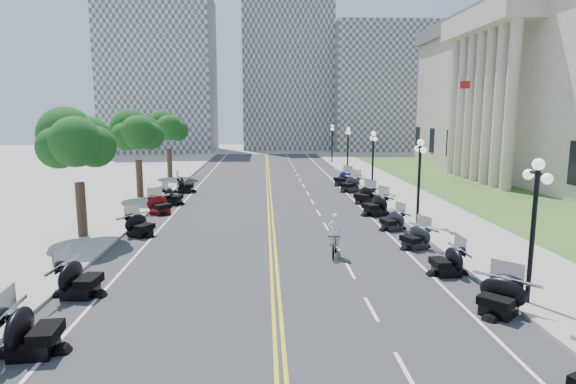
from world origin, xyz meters
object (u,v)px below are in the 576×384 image
object	(u,v)px
flagpole	(457,130)
bicycle	(334,245)
motorcycle_n_3	(499,295)
cyclist_rider	(335,215)

from	to	relation	value
flagpole	bicycle	distance (m)	28.70
flagpole	bicycle	size ratio (longest dim) A/B	5.25
motorcycle_n_3	cyclist_rider	size ratio (longest dim) A/B	1.15
motorcycle_n_3	cyclist_rider	world-z (taller)	cyclist_rider
flagpole	cyclist_rider	xyz separation A→B (m)	(-15.18, -23.95, -3.01)
flagpole	cyclist_rider	world-z (taller)	flagpole
flagpole	bicycle	world-z (taller)	flagpole
motorcycle_n_3	cyclist_rider	xyz separation A→B (m)	(-4.46, 6.70, 1.31)
motorcycle_n_3	bicycle	world-z (taller)	motorcycle_n_3
motorcycle_n_3	bicycle	bearing A→B (deg)	170.58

